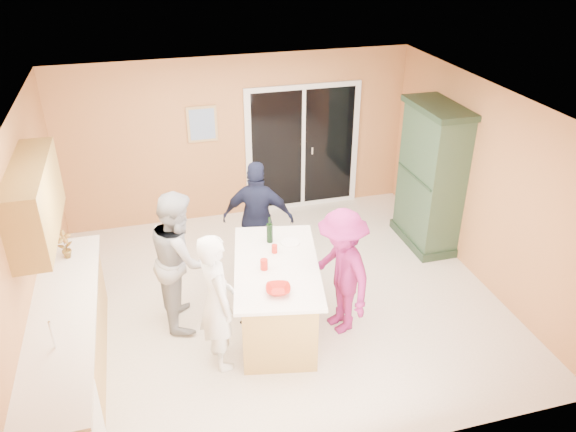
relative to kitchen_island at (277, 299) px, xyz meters
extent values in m
plane|color=silver|center=(0.17, 0.55, -0.43)|extent=(5.50, 5.50, 0.00)
cube|color=silver|center=(0.17, 0.55, 2.17)|extent=(5.50, 5.00, 0.10)
cube|color=#E79E5F|center=(0.17, 3.05, 0.87)|extent=(5.50, 0.10, 2.60)
cube|color=#E79E5F|center=(0.17, -1.95, 0.87)|extent=(5.50, 0.10, 2.60)
cube|color=#E79E5F|center=(-2.58, 0.55, 0.87)|extent=(0.10, 5.00, 2.60)
cube|color=#E79E5F|center=(2.92, 0.55, 0.87)|extent=(0.10, 5.00, 2.60)
cube|color=tan|center=(-2.28, -0.35, 0.02)|extent=(0.60, 3.00, 0.90)
cube|color=white|center=(-2.27, -0.35, 0.49)|extent=(0.65, 3.05, 0.04)
cylinder|color=silver|center=(-2.28, -0.85, 0.66)|extent=(0.02, 0.02, 0.30)
cube|color=tan|center=(-2.41, 0.35, 1.44)|extent=(0.35, 1.60, 0.75)
cube|color=silver|center=(1.22, 3.02, 0.62)|extent=(1.90, 0.05, 2.10)
cube|color=black|center=(1.22, 3.01, 0.62)|extent=(1.70, 0.03, 1.94)
cube|color=silver|center=(1.22, 3.00, 0.62)|extent=(0.06, 0.04, 1.94)
cube|color=silver|center=(1.37, 2.99, 0.57)|extent=(0.02, 0.03, 0.12)
cube|color=tan|center=(-0.38, 3.03, 1.17)|extent=(0.46, 0.03, 0.56)
cube|color=#486796|center=(-0.38, 3.02, 1.17)|extent=(0.38, 0.02, 0.48)
cube|color=tan|center=(0.00, 0.00, 0.01)|extent=(1.08, 1.67, 0.88)
cube|color=white|center=(0.00, 0.00, 0.47)|extent=(1.27, 1.90, 0.04)
cube|color=black|center=(0.00, 0.00, -0.38)|extent=(0.99, 1.58, 0.10)
cube|color=#1E3120|center=(2.66, 1.39, -0.37)|extent=(0.59, 1.13, 0.13)
cube|color=#354F35|center=(2.66, 1.39, 0.63)|extent=(0.53, 1.06, 2.00)
cube|color=#1E3120|center=(2.66, 1.39, 1.67)|extent=(0.62, 1.17, 0.08)
imported|color=white|center=(-0.74, -0.37, 0.38)|extent=(0.48, 0.65, 1.61)
imported|color=#ADADB0|center=(-1.03, 0.50, 0.43)|extent=(0.69, 0.86, 1.71)
imported|color=#161A32|center=(0.07, 1.29, 0.38)|extent=(1.03, 0.69, 1.63)
imported|color=#861D61|center=(0.73, -0.16, 0.36)|extent=(0.77, 1.11, 1.57)
imported|color=red|center=(-0.11, -0.53, 0.52)|extent=(0.31, 0.31, 0.06)
imported|color=#B32811|center=(-2.28, 0.73, 0.68)|extent=(0.19, 0.15, 0.34)
cylinder|color=red|center=(-0.16, -0.06, 0.55)|extent=(0.11, 0.11, 0.12)
cylinder|color=red|center=(0.04, 0.25, 0.54)|extent=(0.08, 0.08, 0.10)
cylinder|color=black|center=(0.05, 0.50, 0.61)|extent=(0.08, 0.08, 0.24)
cylinder|color=black|center=(0.05, 0.50, 0.77)|extent=(0.03, 0.03, 0.09)
cylinder|color=white|center=(0.28, 0.40, 0.49)|extent=(0.26, 0.26, 0.02)
camera|label=1|loc=(-1.28, -5.17, 3.98)|focal=35.00mm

